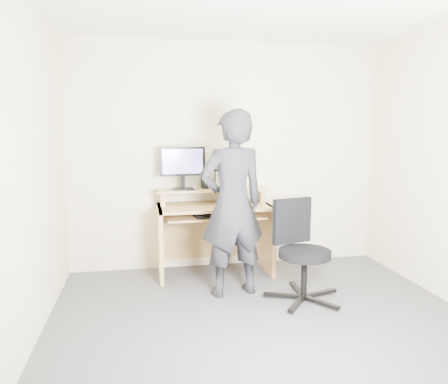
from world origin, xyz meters
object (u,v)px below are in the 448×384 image
object	(u,v)px
person	(232,204)
desk	(213,222)
office_chair	(300,247)
monitor	(183,164)

from	to	relation	value
person	desk	bearing A→B (deg)	-96.06
desk	office_chair	bearing A→B (deg)	-54.35
person	monitor	bearing A→B (deg)	-73.42
monitor	person	bearing A→B (deg)	-66.78
desk	person	world-z (taller)	person
monitor	desk	bearing A→B (deg)	-11.62
monitor	person	world-z (taller)	person
desk	office_chair	xyz separation A→B (m)	(0.65, -0.91, -0.06)
person	office_chair	bearing A→B (deg)	147.59
desk	monitor	xyz separation A→B (m)	(-0.32, 0.04, 0.64)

